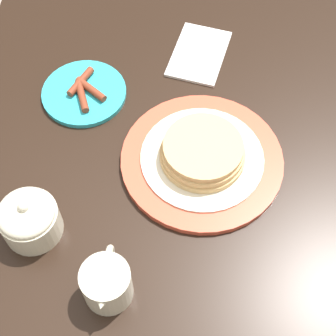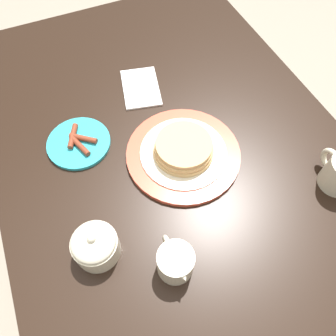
# 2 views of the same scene
# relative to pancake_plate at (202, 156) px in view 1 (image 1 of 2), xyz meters

# --- Properties ---
(ground_plane) EXTENTS (8.00, 8.00, 0.00)m
(ground_plane) POSITION_rel_pancake_plate_xyz_m (-0.01, 0.01, -0.77)
(ground_plane) COLOR gray
(dining_table) EXTENTS (1.40, 0.88, 0.75)m
(dining_table) POSITION_rel_pancake_plate_xyz_m (-0.01, 0.01, -0.14)
(dining_table) COLOR black
(dining_table) RESTS_ON ground_plane
(pancake_plate) EXTENTS (0.28, 0.28, 0.05)m
(pancake_plate) POSITION_rel_pancake_plate_xyz_m (0.00, 0.00, 0.00)
(pancake_plate) COLOR #DB5138
(pancake_plate) RESTS_ON dining_table
(side_plate_bacon) EXTENTS (0.16, 0.16, 0.02)m
(side_plate_bacon) POSITION_rel_pancake_plate_xyz_m (0.14, 0.23, -0.01)
(side_plate_bacon) COLOR #2DADBC
(side_plate_bacon) RESTS_ON dining_table
(creamer_pitcher) EXTENTS (0.11, 0.07, 0.08)m
(creamer_pitcher) POSITION_rel_pancake_plate_xyz_m (-0.24, 0.13, 0.02)
(creamer_pitcher) COLOR beige
(creamer_pitcher) RESTS_ON dining_table
(sugar_bowl) EXTENTS (0.09, 0.09, 0.09)m
(sugar_bowl) POSITION_rel_pancake_plate_xyz_m (-0.15, 0.27, 0.02)
(sugar_bowl) COLOR beige
(sugar_bowl) RESTS_ON dining_table
(napkin) EXTENTS (0.17, 0.13, 0.01)m
(napkin) POSITION_rel_pancake_plate_xyz_m (0.26, 0.01, -0.01)
(napkin) COLOR white
(napkin) RESTS_ON dining_table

